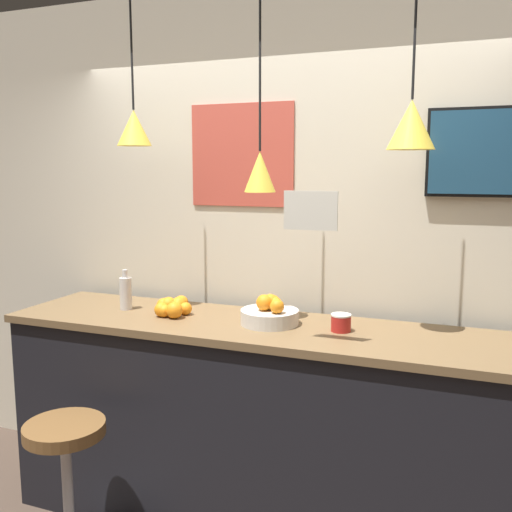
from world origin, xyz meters
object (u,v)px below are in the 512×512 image
(fruit_bowl, at_px, (270,313))
(mounted_tv, at_px, (497,152))
(spread_jar, at_px, (341,323))
(bar_stool, at_px, (67,472))
(juice_bottle, at_px, (126,293))

(fruit_bowl, xyz_separation_m, mounted_tv, (1.03, 0.36, 0.81))
(spread_jar, bearing_deg, bar_stool, -151.53)
(bar_stool, height_order, spread_jar, spread_jar)
(bar_stool, relative_size, mounted_tv, 1.09)
(bar_stool, xyz_separation_m, fruit_bowl, (0.80, 0.63, 0.69))
(bar_stool, height_order, juice_bottle, juice_bottle)
(fruit_bowl, bearing_deg, juice_bottle, 179.87)
(fruit_bowl, height_order, spread_jar, fruit_bowl)
(bar_stool, bearing_deg, juice_bottle, 95.88)
(spread_jar, bearing_deg, fruit_bowl, -179.69)
(fruit_bowl, xyz_separation_m, spread_jar, (0.37, 0.00, -0.01))
(fruit_bowl, bearing_deg, bar_stool, -141.72)
(bar_stool, bearing_deg, spread_jar, 28.47)
(bar_stool, height_order, fruit_bowl, fruit_bowl)
(fruit_bowl, distance_m, spread_jar, 0.37)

